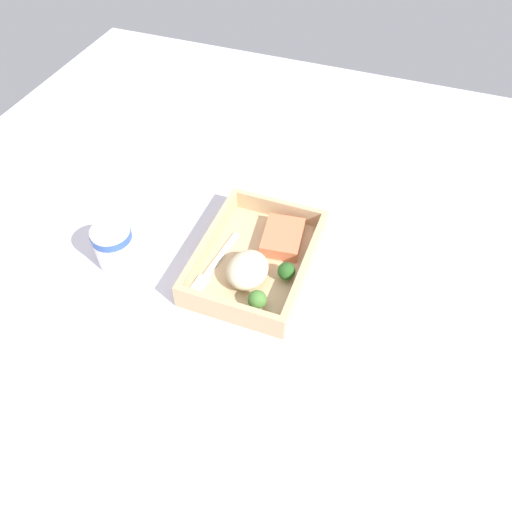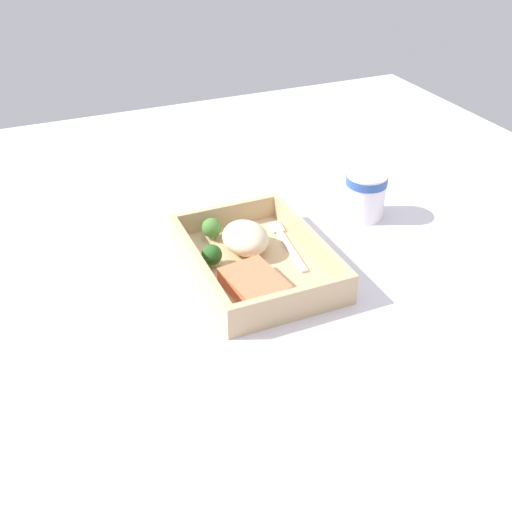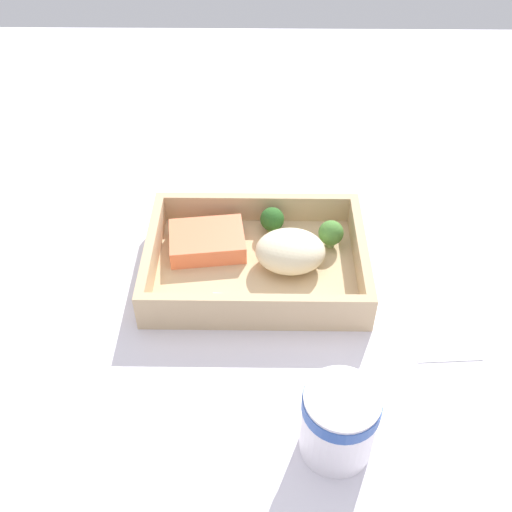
# 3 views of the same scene
# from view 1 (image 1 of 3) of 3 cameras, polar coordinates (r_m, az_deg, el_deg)

# --- Properties ---
(ground_plane) EXTENTS (1.60, 1.60, 0.02)m
(ground_plane) POSITION_cam_1_polar(r_m,az_deg,el_deg) (0.96, 0.00, -1.46)
(ground_plane) COLOR silver
(takeout_tray) EXTENTS (0.28, 0.20, 0.01)m
(takeout_tray) POSITION_cam_1_polar(r_m,az_deg,el_deg) (0.95, 0.00, -0.84)
(takeout_tray) COLOR tan
(takeout_tray) RESTS_ON ground_plane
(tray_rim) EXTENTS (0.28, 0.20, 0.04)m
(tray_rim) POSITION_cam_1_polar(r_m,az_deg,el_deg) (0.93, 0.00, 0.20)
(tray_rim) COLOR tan
(tray_rim) RESTS_ON takeout_tray
(salmon_fillet) EXTENTS (0.11, 0.09, 0.03)m
(salmon_fillet) POSITION_cam_1_polar(r_m,az_deg,el_deg) (0.97, 3.06, 2.15)
(salmon_fillet) COLOR #EC784F
(salmon_fillet) RESTS_ON takeout_tray
(mashed_potatoes) EXTENTS (0.09, 0.07, 0.05)m
(mashed_potatoes) POSITION_cam_1_polar(r_m,az_deg,el_deg) (0.90, -1.09, -1.55)
(mashed_potatoes) COLOR beige
(mashed_potatoes) RESTS_ON takeout_tray
(broccoli_floret_1) EXTENTS (0.03, 0.03, 0.04)m
(broccoli_floret_1) POSITION_cam_1_polar(r_m,az_deg,el_deg) (0.86, 0.14, -5.02)
(broccoli_floret_1) COLOR #729655
(broccoli_floret_1) RESTS_ON takeout_tray
(broccoli_floret_2) EXTENTS (0.03, 0.03, 0.04)m
(broccoli_floret_2) POSITION_cam_1_polar(r_m,az_deg,el_deg) (0.90, 3.50, -1.78)
(broccoli_floret_2) COLOR #7CA055
(broccoli_floret_2) RESTS_ON takeout_tray
(fork) EXTENTS (0.16, 0.03, 0.00)m
(fork) POSITION_cam_1_polar(r_m,az_deg,el_deg) (0.94, -4.79, -0.95)
(fork) COLOR silver
(fork) RESTS_ON takeout_tray
(paper_cup) EXTENTS (0.07, 0.07, 0.09)m
(paper_cup) POSITION_cam_1_polar(r_m,az_deg,el_deg) (0.96, -15.94, 1.26)
(paper_cup) COLOR white
(paper_cup) RESTS_ON ground_plane
(receipt_slip) EXTENTS (0.08, 0.16, 0.00)m
(receipt_slip) POSITION_cam_1_polar(r_m,az_deg,el_deg) (0.86, -9.60, -10.21)
(receipt_slip) COLOR white
(receipt_slip) RESTS_ON ground_plane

